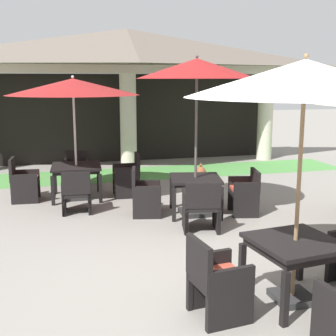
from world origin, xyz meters
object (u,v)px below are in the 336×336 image
object	(u,v)px
patio_table_far_back	(295,248)
patio_umbrella_far_back	(305,80)
patio_chair_mid_right_west	(145,194)
patio_chair_mid_right_south	(201,207)
patio_table_mid_right	(195,182)
patio_umbrella_near_foreground	(73,88)
patio_chair_mid_right_east	(245,192)
patio_table_near_foreground	(76,169)
patio_chair_far_back_west	(216,282)
patio_chair_near_foreground_north	(77,170)
patio_umbrella_mid_right	(197,71)
patio_chair_near_foreground_south	(77,193)
patio_chair_near_foreground_east	(128,177)
terracotta_urn	(201,174)

from	to	relation	value
patio_table_far_back	patio_umbrella_far_back	world-z (taller)	patio_umbrella_far_back
patio_chair_mid_right_west	patio_chair_mid_right_south	xyz separation A→B (m)	(0.74, -1.14, 0.02)
patio_table_mid_right	patio_chair_mid_right_west	bearing A→B (deg)	168.07
patio_umbrella_near_foreground	patio_chair_mid_right_east	size ratio (longest dim) A/B	3.23
patio_table_near_foreground	patio_umbrella_far_back	world-z (taller)	patio_umbrella_far_back
patio_chair_mid_right_south	patio_chair_mid_right_west	bearing A→B (deg)	135.09
patio_table_near_foreground	patio_chair_mid_right_west	world-z (taller)	patio_chair_mid_right_west
patio_chair_far_back_west	patio_chair_mid_right_west	bearing A→B (deg)	172.85
patio_chair_far_back_west	patio_table_mid_right	bearing A→B (deg)	158.45
patio_chair_near_foreground_north	patio_table_mid_right	size ratio (longest dim) A/B	0.77
patio_table_near_foreground	patio_umbrella_mid_right	world-z (taller)	patio_umbrella_mid_right
patio_chair_far_back_west	patio_chair_mid_right_east	bearing A→B (deg)	144.46
patio_table_mid_right	patio_table_near_foreground	bearing A→B (deg)	139.93
patio_umbrella_far_back	patio_table_near_foreground	bearing A→B (deg)	112.03
patio_table_mid_right	patio_chair_mid_right_west	size ratio (longest dim) A/B	1.22
patio_chair_near_foreground_north	patio_chair_mid_right_east	world-z (taller)	patio_chair_mid_right_east
patio_chair_mid_right_east	patio_umbrella_far_back	size ratio (longest dim) A/B	0.30
patio_chair_near_foreground_south	patio_chair_far_back_west	world-z (taller)	patio_chair_far_back_west
patio_umbrella_mid_right	patio_table_mid_right	bearing A→B (deg)	87.61
patio_table_near_foreground	patio_chair_near_foreground_north	size ratio (longest dim) A/B	1.29
patio_chair_mid_right_east	patio_table_near_foreground	bearing A→B (deg)	68.99
patio_umbrella_mid_right	patio_chair_mid_right_south	distance (m)	2.46
patio_chair_mid_right_east	patio_umbrella_far_back	xyz separation A→B (m)	(-0.90, -3.35, 2.11)
patio_chair_near_foreground_east	patio_chair_near_foreground_north	distance (m)	1.56
patio_umbrella_near_foreground	terracotta_urn	world-z (taller)	patio_umbrella_near_foreground
patio_chair_mid_right_west	patio_chair_far_back_west	xyz separation A→B (m)	(-0.02, -3.87, 0.01)
patio_table_mid_right	patio_umbrella_mid_right	size ratio (longest dim) A/B	0.37
patio_chair_near_foreground_south	patio_chair_mid_right_south	xyz separation A→B (m)	(1.98, -1.62, 0.03)
patio_chair_mid_right_east	patio_umbrella_far_back	distance (m)	4.06
patio_umbrella_mid_right	patio_chair_mid_right_south	world-z (taller)	patio_umbrella_mid_right
patio_table_near_foreground	terracotta_urn	distance (m)	3.27
patio_chair_near_foreground_east	patio_chair_near_foreground_south	world-z (taller)	patio_chair_near_foreground_east
patio_chair_far_back_west	patio_chair_near_foreground_east	bearing A→B (deg)	173.64
patio_chair_near_foreground_east	terracotta_urn	size ratio (longest dim) A/B	2.02
patio_chair_mid_right_south	patio_chair_mid_right_east	size ratio (longest dim) A/B	1.04
patio_chair_near_foreground_north	terracotta_urn	size ratio (longest dim) A/B	1.82
patio_chair_mid_right_west	patio_chair_near_foreground_south	bearing A→B (deg)	-99.17
patio_umbrella_mid_right	patio_chair_near_foreground_east	bearing A→B (deg)	120.55
patio_chair_near_foreground_south	patio_table_mid_right	bearing A→B (deg)	-13.74
patio_chair_near_foreground_north	patio_umbrella_far_back	size ratio (longest dim) A/B	0.30
patio_umbrella_near_foreground	terracotta_urn	size ratio (longest dim) A/B	5.92
patio_umbrella_near_foreground	patio_table_mid_right	distance (m)	3.26
patio_table_mid_right	patio_umbrella_far_back	world-z (taller)	patio_umbrella_far_back
patio_table_near_foreground	patio_chair_near_foreground_north	xyz separation A→B (m)	(0.07, 1.10, -0.23)
patio_chair_mid_right_south	patio_umbrella_far_back	xyz separation A→B (m)	(0.24, -2.61, 2.11)
patio_chair_near_foreground_south	terracotta_urn	xyz separation A→B (m)	(3.19, 1.97, -0.19)
patio_umbrella_near_foreground	patio_umbrella_mid_right	size ratio (longest dim) A/B	0.93
patio_umbrella_near_foreground	patio_umbrella_mid_right	world-z (taller)	patio_umbrella_mid_right
patio_table_far_back	patio_chair_far_back_west	bearing A→B (deg)	-173.08
patio_umbrella_mid_right	patio_chair_mid_right_west	xyz separation A→B (m)	(-0.94, 0.20, -2.29)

